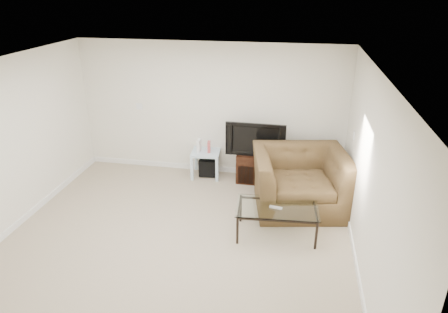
% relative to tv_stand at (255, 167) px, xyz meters
% --- Properties ---
extents(floor, '(5.00, 5.00, 0.00)m').
position_rel_tv_stand_xyz_m(floor, '(-0.90, -2.24, -0.28)').
color(floor, tan).
rests_on(floor, ground).
extents(ceiling, '(5.00, 5.00, 0.00)m').
position_rel_tv_stand_xyz_m(ceiling, '(-0.90, -2.24, 2.22)').
color(ceiling, white).
rests_on(ceiling, ground).
extents(wall_back, '(5.00, 0.02, 2.50)m').
position_rel_tv_stand_xyz_m(wall_back, '(-0.90, 0.26, 0.97)').
color(wall_back, silver).
rests_on(wall_back, ground).
extents(wall_right, '(0.02, 5.00, 2.50)m').
position_rel_tv_stand_xyz_m(wall_right, '(1.60, -2.24, 0.97)').
color(wall_right, silver).
rests_on(wall_right, ground).
extents(plate_back, '(0.12, 0.02, 0.12)m').
position_rel_tv_stand_xyz_m(plate_back, '(-2.30, 0.25, 0.97)').
color(plate_back, white).
rests_on(plate_back, wall_back).
extents(plate_right_switch, '(0.02, 0.09, 0.13)m').
position_rel_tv_stand_xyz_m(plate_right_switch, '(1.59, -0.64, 0.97)').
color(plate_right_switch, white).
rests_on(plate_right_switch, wall_right).
extents(plate_right_outlet, '(0.02, 0.08, 0.12)m').
position_rel_tv_stand_xyz_m(plate_right_outlet, '(1.59, -0.94, 0.02)').
color(plate_right_outlet, white).
rests_on(plate_right_outlet, wall_right).
extents(tv_stand, '(0.67, 0.46, 0.55)m').
position_rel_tv_stand_xyz_m(tv_stand, '(0.00, 0.00, 0.00)').
color(tv_stand, black).
rests_on(tv_stand, floor).
extents(dvd_player, '(0.39, 0.27, 0.05)m').
position_rel_tv_stand_xyz_m(dvd_player, '(-0.00, -0.04, 0.18)').
color(dvd_player, black).
rests_on(dvd_player, tv_stand).
extents(television, '(1.00, 0.22, 0.62)m').
position_rel_tv_stand_xyz_m(television, '(-0.00, -0.03, 0.59)').
color(television, black).
rests_on(television, tv_stand).
extents(side_table, '(0.57, 0.57, 0.50)m').
position_rel_tv_stand_xyz_m(side_table, '(-0.95, 0.04, -0.03)').
color(side_table, '#A5B8C9').
rests_on(side_table, floor).
extents(subwoofer, '(0.35, 0.35, 0.32)m').
position_rel_tv_stand_xyz_m(subwoofer, '(-0.92, 0.07, -0.10)').
color(subwoofer, black).
rests_on(subwoofer, floor).
extents(game_console, '(0.06, 0.17, 0.23)m').
position_rel_tv_stand_xyz_m(game_console, '(-1.07, 0.01, 0.34)').
color(game_console, white).
rests_on(game_console, side_table).
extents(game_case, '(0.08, 0.15, 0.20)m').
position_rel_tv_stand_xyz_m(game_case, '(-0.89, 0.03, 0.33)').
color(game_case, '#CC4C4C').
rests_on(game_case, side_table).
extents(recliner, '(1.63, 1.22, 1.29)m').
position_rel_tv_stand_xyz_m(recliner, '(0.81, -0.82, 0.37)').
color(recliner, '#553425').
rests_on(recliner, floor).
extents(coffee_table, '(1.22, 0.74, 0.46)m').
position_rel_tv_stand_xyz_m(coffee_table, '(0.51, -1.71, -0.05)').
color(coffee_table, black).
rests_on(coffee_table, floor).
extents(remote, '(0.19, 0.09, 0.02)m').
position_rel_tv_stand_xyz_m(remote, '(0.49, -1.74, 0.20)').
color(remote, '#B2B2B7').
rests_on(remote, coffee_table).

